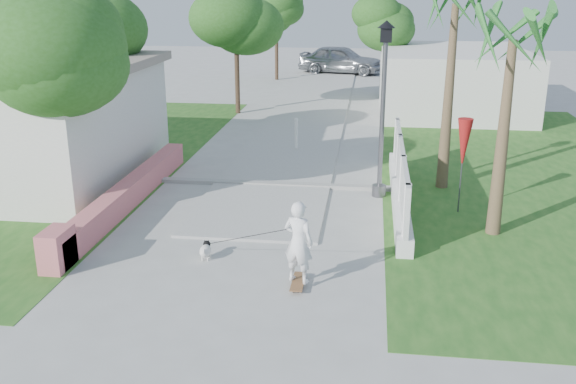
% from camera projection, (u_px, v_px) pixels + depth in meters
% --- Properties ---
extents(ground, '(90.00, 90.00, 0.00)m').
position_uv_depth(ground, '(222.00, 283.00, 11.89)').
color(ground, '#B7B7B2').
rests_on(ground, ground).
extents(path_strip, '(3.20, 36.00, 0.06)m').
position_uv_depth(path_strip, '(316.00, 98.00, 30.73)').
color(path_strip, '#B7B7B2').
rests_on(path_strip, ground).
extents(curb, '(6.50, 0.25, 0.10)m').
position_uv_depth(curb, '(272.00, 184.00, 17.53)').
color(curb, '#999993').
rests_on(curb, ground).
extents(grass_left, '(8.00, 20.00, 0.01)m').
position_uv_depth(grass_left, '(63.00, 158.00, 20.28)').
color(grass_left, '#24591C').
rests_on(grass_left, ground).
extents(grass_right, '(8.00, 20.00, 0.01)m').
position_uv_depth(grass_right, '(521.00, 174.00, 18.57)').
color(grass_right, '#24591C').
rests_on(grass_right, ground).
extents(pink_wall, '(0.45, 8.20, 0.80)m').
position_uv_depth(pink_wall, '(122.00, 199.00, 15.54)').
color(pink_wall, '#D56D6F').
rests_on(pink_wall, ground).
extents(lattice_fence, '(0.35, 7.00, 1.50)m').
position_uv_depth(lattice_fence, '(400.00, 182.00, 16.02)').
color(lattice_fence, white).
rests_on(lattice_fence, ground).
extents(building_right, '(6.00, 8.00, 2.60)m').
position_uv_depth(building_right, '(451.00, 80.00, 27.71)').
color(building_right, silver).
rests_on(building_right, ground).
extents(street_lamp, '(0.44, 0.44, 4.44)m').
position_uv_depth(street_lamp, '(383.00, 104.00, 15.96)').
color(street_lamp, '#59595E').
rests_on(street_lamp, ground).
extents(bollard, '(0.14, 0.14, 1.09)m').
position_uv_depth(bollard, '(296.00, 133.00, 21.10)').
color(bollard, white).
rests_on(bollard, ground).
extents(patio_umbrella, '(0.36, 0.36, 2.30)m').
position_uv_depth(patio_umbrella, '(464.00, 144.00, 15.02)').
color(patio_umbrella, '#59595E').
rests_on(patio_umbrella, ground).
extents(tree_left_near, '(3.60, 3.60, 5.28)m').
position_uv_depth(tree_left_near, '(48.00, 53.00, 14.05)').
color(tree_left_near, '#4C3826').
rests_on(tree_left_near, ground).
extents(tree_left_mid, '(3.20, 3.20, 4.85)m').
position_uv_depth(tree_left_mid, '(105.00, 45.00, 19.46)').
color(tree_left_mid, '#4C3826').
rests_on(tree_left_mid, ground).
extents(tree_path_left, '(3.40, 3.40, 5.23)m').
position_uv_depth(tree_path_left, '(236.00, 21.00, 26.12)').
color(tree_path_left, '#4C3826').
rests_on(tree_path_left, ground).
extents(tree_path_right, '(3.00, 3.00, 4.79)m').
position_uv_depth(tree_path_right, '(388.00, 24.00, 29.24)').
color(tree_path_right, '#4C3826').
rests_on(tree_path_right, ground).
extents(tree_path_far, '(3.20, 3.20, 5.17)m').
position_uv_depth(tree_path_far, '(277.00, 10.00, 35.52)').
color(tree_path_far, '#4C3826').
rests_on(tree_path_far, ground).
extents(palm_far, '(1.80, 1.80, 5.30)m').
position_uv_depth(palm_far, '(455.00, 17.00, 16.05)').
color(palm_far, brown).
rests_on(palm_far, ground).
extents(palm_near, '(1.80, 1.80, 4.70)m').
position_uv_depth(palm_near, '(512.00, 52.00, 13.01)').
color(palm_near, brown).
rests_on(palm_near, ground).
extents(skateboarder, '(2.31, 1.54, 1.64)m').
position_uv_depth(skateboarder, '(253.00, 238.00, 12.12)').
color(skateboarder, brown).
rests_on(skateboarder, ground).
extents(dog, '(0.25, 0.51, 0.35)m').
position_uv_depth(dog, '(206.00, 250.00, 12.87)').
color(dog, white).
rests_on(dog, ground).
extents(parked_car, '(5.29, 2.90, 1.70)m').
position_uv_depth(parked_car, '(341.00, 59.00, 38.90)').
color(parked_car, '#A3A7AB').
rests_on(parked_car, ground).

